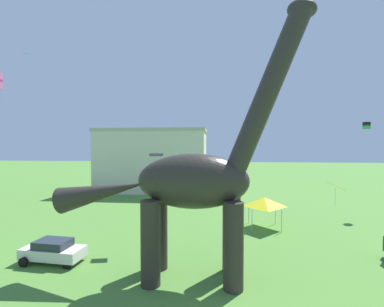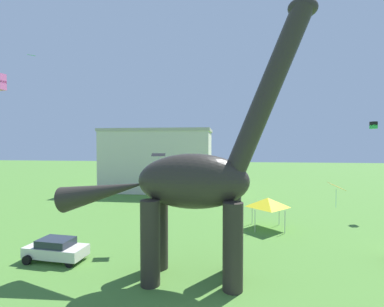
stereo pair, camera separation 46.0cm
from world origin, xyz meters
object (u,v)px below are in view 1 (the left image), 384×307
(kite_far_left, at_px, (367,126))
(kite_near_low, at_px, (156,155))
(dinosaur_sculpture, at_px, (192,181))
(kite_drifting, at_px, (26,54))
(parked_sedan_left, at_px, (53,250))
(festival_canopy_tent, at_px, (264,202))
(kite_high_right, at_px, (335,186))

(kite_far_left, distance_m, kite_near_low, 26.25)
(kite_far_left, xyz_separation_m, kite_near_low, (-22.91, -12.41, -3.16))
(dinosaur_sculpture, xyz_separation_m, kite_drifting, (-14.87, 5.80, 10.05))
(dinosaur_sculpture, bearing_deg, kite_drifting, -174.40)
(parked_sedan_left, xyz_separation_m, festival_canopy_tent, (15.93, 9.35, 1.74))
(dinosaur_sculpture, height_order, kite_drifting, dinosaur_sculpture)
(parked_sedan_left, relative_size, kite_far_left, 5.13)
(kite_high_right, xyz_separation_m, kite_near_low, (-11.30, 7.13, 1.34))
(kite_near_low, bearing_deg, kite_far_left, 28.43)
(kite_far_left, relative_size, kite_near_low, 0.59)
(festival_canopy_tent, distance_m, kite_high_right, 12.57)
(dinosaur_sculpture, bearing_deg, festival_canopy_tent, 87.05)
(kite_high_right, bearing_deg, kite_near_low, 147.75)
(dinosaur_sculpture, relative_size, parked_sedan_left, 3.80)
(kite_far_left, bearing_deg, kite_near_low, -151.57)
(festival_canopy_tent, bearing_deg, parked_sedan_left, -149.60)
(dinosaur_sculpture, xyz_separation_m, kite_near_low, (-3.53, 5.82, 1.37))
(dinosaur_sculpture, relative_size, festival_canopy_tent, 5.23)
(kite_far_left, bearing_deg, dinosaur_sculpture, -136.76)
(dinosaur_sculpture, bearing_deg, kite_far_left, 70.16)
(parked_sedan_left, relative_size, kite_high_right, 3.39)
(dinosaur_sculpture, xyz_separation_m, kite_far_left, (19.38, 18.22, 4.53))
(dinosaur_sculpture, bearing_deg, parked_sedan_left, -160.71)
(festival_canopy_tent, relative_size, kite_near_low, 2.21)
(festival_canopy_tent, bearing_deg, kite_near_low, -153.35)
(parked_sedan_left, distance_m, kite_drifting, 16.63)
(dinosaur_sculpture, bearing_deg, kite_near_low, 148.20)
(kite_drifting, distance_m, kite_near_low, 14.28)
(dinosaur_sculpture, bearing_deg, kite_high_right, 17.31)
(festival_canopy_tent, xyz_separation_m, kite_high_right, (1.64, -11.98, 3.44))
(kite_high_right, bearing_deg, dinosaur_sculpture, 170.39)
(kite_high_right, bearing_deg, festival_canopy_tent, 97.82)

